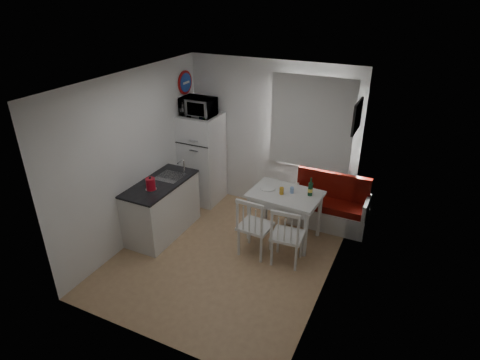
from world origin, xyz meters
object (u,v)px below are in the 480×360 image
object	(u,v)px
chair_left	(253,222)
dining_table	(285,198)
microwave	(198,107)
fridge	(202,159)
wine_bottle	(311,187)
bench	(329,209)
kitchen_counter	(162,207)
kettle	(151,184)
chair_right	(286,231)

from	to	relation	value
chair_left	dining_table	bearing A→B (deg)	72.27
microwave	dining_table	bearing A→B (deg)	-15.64
fridge	wine_bottle	world-z (taller)	fridge
bench	fridge	distance (m)	2.40
kitchen_counter	microwave	xyz separation A→B (m)	(0.02, 1.19, 1.34)
kitchen_counter	wine_bottle	bearing A→B (deg)	20.12
kettle	chair_left	bearing A→B (deg)	11.39
microwave	kettle	xyz separation A→B (m)	(0.03, -1.48, -0.78)
fridge	bench	bearing A→B (deg)	2.68
dining_table	chair_left	distance (m)	0.72
wine_bottle	bench	bearing A→B (deg)	71.10
chair_left	wine_bottle	xyz separation A→B (m)	(0.60, 0.77, 0.34)
chair_right	kettle	xyz separation A→B (m)	(-2.01, -0.31, 0.44)
kitchen_counter	chair_right	size ratio (longest dim) A/B	2.66
kitchen_counter	chair_left	size ratio (longest dim) A/B	2.56
microwave	fridge	bearing A→B (deg)	90.00
kettle	wine_bottle	xyz separation A→B (m)	(2.11, 1.07, -0.07)
wine_bottle	kettle	bearing A→B (deg)	-153.06
kitchen_counter	kettle	xyz separation A→B (m)	(0.05, -0.28, 0.55)
bench	kettle	world-z (taller)	kettle
microwave	bench	bearing A→B (deg)	3.90
bench	fridge	xyz separation A→B (m)	(-2.34, -0.11, 0.52)
fridge	microwave	distance (m)	0.98
bench	fridge	size ratio (longest dim) A/B	0.77
wine_bottle	microwave	bearing A→B (deg)	169.37
bench	microwave	bearing A→B (deg)	-176.10
chair_right	microwave	size ratio (longest dim) A/B	0.88
kettle	wine_bottle	world-z (taller)	kettle
microwave	chair_left	bearing A→B (deg)	-37.19
chair_left	chair_right	size ratio (longest dim) A/B	1.04
dining_table	fridge	world-z (taller)	fridge
fridge	wine_bottle	bearing A→B (deg)	-11.91
kitchen_counter	dining_table	xyz separation A→B (m)	(1.81, 0.69, 0.25)
chair_left	microwave	size ratio (longest dim) A/B	0.92
chair_right	kettle	size ratio (longest dim) A/B	2.25
kitchen_counter	fridge	xyz separation A→B (m)	(0.02, 1.24, 0.36)
kitchen_counter	microwave	distance (m)	1.79
bench	fridge	bearing A→B (deg)	-177.32
kitchen_counter	chair_left	distance (m)	1.57
fridge	kettle	xyz separation A→B (m)	(0.03, -1.53, 0.19)
bench	dining_table	size ratio (longest dim) A/B	1.14
fridge	wine_bottle	distance (m)	2.19
kitchen_counter	dining_table	distance (m)	1.96
dining_table	chair_left	bearing A→B (deg)	-107.00
bench	dining_table	distance (m)	0.95
bench	chair_left	distance (m)	1.58
kitchen_counter	chair_right	distance (m)	2.07
dining_table	microwave	distance (m)	2.16
bench	wine_bottle	xyz separation A→B (m)	(-0.19, -0.56, 0.64)
kettle	wine_bottle	bearing A→B (deg)	26.94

